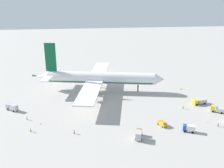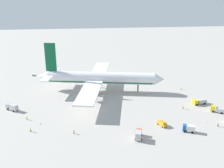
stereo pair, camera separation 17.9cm
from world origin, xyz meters
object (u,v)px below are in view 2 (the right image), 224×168
at_px(service_truck_5, 189,128).
at_px(baggage_cart_0, 33,75).
at_px(airliner, 98,78).
at_px(ground_worker_0, 27,118).
at_px(traffic_cone_1, 41,124).
at_px(traffic_cone_0, 44,75).
at_px(traffic_cone_2, 208,121).
at_px(ground_worker_1, 218,124).
at_px(ground_worker_4, 181,88).
at_px(service_truck_3, 217,109).
at_px(service_truck_2, 12,107).
at_px(ground_worker_5, 74,132).
at_px(service_truck_4, 199,101).
at_px(service_truck_0, 139,134).
at_px(ground_worker_3, 183,107).
at_px(ground_worker_2, 31,130).
at_px(service_van, 162,123).

relative_size(service_truck_5, baggage_cart_0, 1.48).
xyz_separation_m(airliner, ground_worker_0, (-33.29, -30.87, -6.45)).
bearing_deg(traffic_cone_1, service_truck_5, -14.15).
bearing_deg(traffic_cone_0, traffic_cone_2, -46.23).
bearing_deg(traffic_cone_1, ground_worker_1, -9.77).
height_order(ground_worker_1, ground_worker_4, ground_worker_1).
distance_m(service_truck_3, traffic_cone_2, 12.33).
relative_size(service_truck_2, ground_worker_5, 3.65).
bearing_deg(ground_worker_1, ground_worker_4, 86.83).
xyz_separation_m(ground_worker_4, traffic_cone_0, (-78.77, 38.99, -0.55)).
bearing_deg(baggage_cart_0, ground_worker_4, -24.93).
distance_m(service_truck_2, ground_worker_4, 88.61).
relative_size(service_truck_4, traffic_cone_1, 13.24).
distance_m(service_truck_0, ground_worker_3, 35.07).
height_order(service_truck_3, baggage_cart_0, service_truck_3).
relative_size(service_truck_3, ground_worker_3, 3.39).
height_order(ground_worker_1, ground_worker_3, ground_worker_1).
height_order(airliner, service_truck_2, airliner).
xyz_separation_m(service_truck_2, service_truck_3, (91.76, -15.27, -0.23)).
bearing_deg(traffic_cone_2, ground_worker_2, 178.11).
relative_size(service_truck_5, ground_worker_5, 2.95).
height_order(airliner, traffic_cone_0, airliner).
bearing_deg(baggage_cart_0, ground_worker_0, -83.97).
distance_m(ground_worker_5, traffic_cone_2, 54.98).
height_order(ground_worker_3, ground_worker_4, ground_worker_3).
xyz_separation_m(service_truck_5, ground_worker_4, (15.74, 44.92, -0.71)).
distance_m(service_truck_2, ground_worker_1, 89.44).
height_order(baggage_cart_0, ground_worker_0, ground_worker_0).
bearing_deg(ground_worker_1, ground_worker_5, 177.44).
relative_size(service_truck_2, service_truck_4, 0.84).
xyz_separation_m(service_van, ground_worker_5, (-35.18, -1.28, -0.18)).
distance_m(service_truck_2, service_truck_3, 93.03).
bearing_deg(traffic_cone_1, service_truck_0, -23.90).
xyz_separation_m(service_van, ground_worker_3, (15.08, 14.53, -0.12)).
xyz_separation_m(baggage_cart_0, traffic_cone_1, (13.11, -70.52, -0.43)).
relative_size(ground_worker_0, traffic_cone_0, 3.16).
bearing_deg(service_van, ground_worker_3, 43.94).
distance_m(service_truck_4, ground_worker_4, 20.31).
xyz_separation_m(service_van, traffic_cone_1, (-48.72, 8.33, -0.76)).
bearing_deg(ground_worker_0, ground_worker_5, -36.71).
height_order(airliner, traffic_cone_1, airliner).
xyz_separation_m(ground_worker_2, ground_worker_4, (76.09, 36.10, -0.07)).
xyz_separation_m(service_truck_0, service_truck_2, (-51.29, 32.03, -0.03)).
bearing_deg(ground_worker_5, ground_worker_1, -2.56).
distance_m(ground_worker_4, ground_worker_5, 71.75).
bearing_deg(ground_worker_2, traffic_cone_2, -1.89).
height_order(airliner, ground_worker_2, airliner).
bearing_deg(service_truck_2, traffic_cone_0, 80.93).
relative_size(service_truck_0, service_truck_3, 1.00).
distance_m(ground_worker_3, traffic_cone_1, 64.10).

